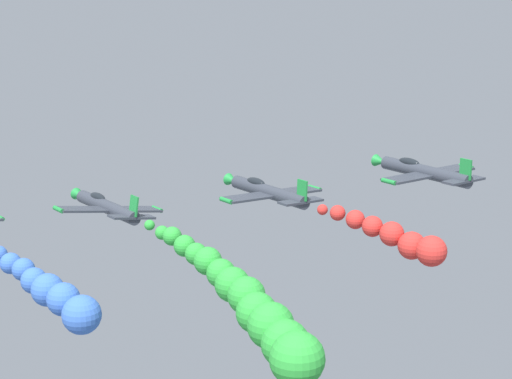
# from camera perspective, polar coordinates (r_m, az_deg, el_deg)

# --- Properties ---
(smoke_trail_lead) EXTENTS (2.86, 17.83, 3.05)m
(smoke_trail_lead) POSITION_cam_1_polar(r_m,az_deg,el_deg) (63.02, -12.88, -6.19)
(smoke_trail_lead) COLOR blue
(airplane_left_inner) EXTENTS (9.49, 10.35, 2.80)m
(airplane_left_inner) POSITION_cam_1_polar(r_m,az_deg,el_deg) (76.23, -9.36, -1.05)
(airplane_left_inner) COLOR #333842
(smoke_trail_left_inner) EXTENTS (4.70, 22.62, 5.38)m
(smoke_trail_left_inner) POSITION_cam_1_polar(r_m,az_deg,el_deg) (58.14, 0.09, -7.82)
(smoke_trail_left_inner) COLOR green
(airplane_right_inner) EXTENTS (9.57, 10.35, 2.34)m
(airplane_right_inner) POSITION_cam_1_polar(r_m,az_deg,el_deg) (74.22, 0.74, -0.11)
(airplane_right_inner) COLOR #333842
(smoke_trail_right_inner) EXTENTS (2.93, 11.32, 2.82)m
(smoke_trail_right_inner) POSITION_cam_1_polar(r_m,az_deg,el_deg) (65.04, 8.95, -3.03)
(smoke_trail_right_inner) COLOR red
(airplane_left_outer) EXTENTS (9.56, 10.35, 2.32)m
(airplane_left_outer) POSITION_cam_1_polar(r_m,az_deg,el_deg) (75.19, 10.47, 1.14)
(airplane_left_outer) COLOR #333842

